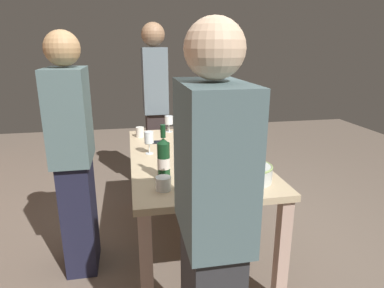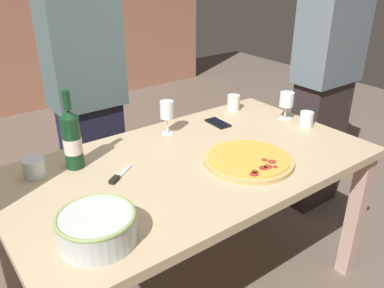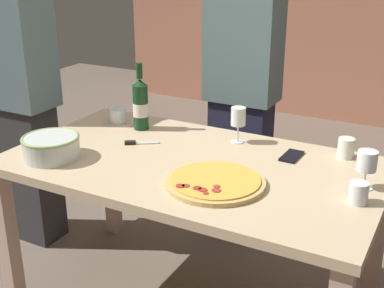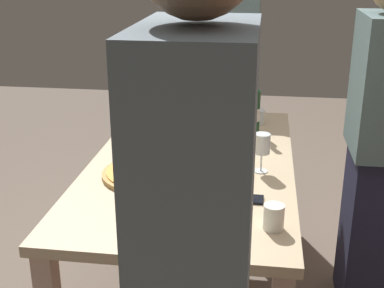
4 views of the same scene
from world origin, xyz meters
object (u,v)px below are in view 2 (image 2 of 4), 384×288
at_px(dining_table, 192,179).
at_px(wine_glass_by_bottle, 287,100).
at_px(wine_bottle, 72,139).
at_px(person_host, 88,101).
at_px(wine_glass_near_pizza, 167,111).
at_px(serving_bowl, 97,227).
at_px(cell_phone, 218,123).
at_px(person_guest_right, 326,76).
at_px(pizza_knife, 118,176).
at_px(pizza, 249,160).
at_px(cup_spare, 35,168).
at_px(cup_amber, 306,119).
at_px(cup_ceramic, 233,103).

height_order(dining_table, wine_glass_by_bottle, wine_glass_by_bottle).
distance_m(wine_bottle, person_host, 0.65).
bearing_deg(wine_glass_near_pizza, serving_bowl, -138.62).
relative_size(serving_bowl, cell_phone, 1.73).
bearing_deg(wine_glass_near_pizza, wine_bottle, -173.82).
distance_m(cell_phone, person_guest_right, 0.81).
bearing_deg(wine_glass_near_pizza, pizza_knife, -148.73).
bearing_deg(wine_bottle, person_host, 61.28).
distance_m(person_host, person_guest_right, 1.43).
bearing_deg(person_guest_right, serving_bowl, 5.45).
height_order(pizza, pizza_knife, pizza).
bearing_deg(wine_bottle, pizza_knife, -62.02).
bearing_deg(wine_bottle, wine_glass_by_bottle, -8.50).
distance_m(pizza, cup_spare, 0.89).
xyz_separation_m(cell_phone, person_guest_right, (0.80, -0.08, 0.14)).
xyz_separation_m(wine_bottle, cup_amber, (1.13, -0.31, -0.09)).
relative_size(pizza_knife, person_guest_right, 0.08).
bearing_deg(cup_ceramic, pizza_knife, -161.75).
distance_m(serving_bowl, cup_spare, 0.53).
xyz_separation_m(pizza, person_guest_right, (0.97, 0.33, 0.13)).
distance_m(pizza, cup_ceramic, 0.64).
relative_size(wine_glass_by_bottle, pizza_knife, 1.04).
xyz_separation_m(pizza, pizza_knife, (-0.51, 0.22, -0.01)).
height_order(wine_glass_near_pizza, person_host, person_host).
xyz_separation_m(wine_glass_by_bottle, person_guest_right, (0.46, 0.09, 0.04)).
distance_m(wine_glass_near_pizza, cup_spare, 0.67).
relative_size(pizza, serving_bowl, 1.57).
bearing_deg(person_guest_right, wine_bottle, -11.40).
distance_m(cup_amber, cell_phone, 0.46).
bearing_deg(wine_glass_near_pizza, cup_ceramic, 5.79).
bearing_deg(serving_bowl, cup_amber, 8.98).
bearing_deg(wine_glass_near_pizza, cup_spare, -177.11).
bearing_deg(cup_ceramic, person_guest_right, -17.66).
height_order(cup_amber, cup_spare, cup_amber).
height_order(dining_table, pizza, pizza).
xyz_separation_m(wine_glass_near_pizza, person_guest_right, (1.08, -0.14, 0.02)).
bearing_deg(wine_glass_by_bottle, wine_glass_near_pizza, 160.28).
xyz_separation_m(dining_table, serving_bowl, (-0.56, -0.25, 0.15)).
xyz_separation_m(cup_spare, cell_phone, (0.95, -0.02, -0.03)).
bearing_deg(cup_spare, wine_glass_near_pizza, 2.89).
height_order(pizza, person_host, person_host).
xyz_separation_m(wine_glass_near_pizza, cup_ceramic, (0.49, 0.05, -0.08)).
xyz_separation_m(cup_amber, person_host, (-0.82, 0.87, 0.03)).
bearing_deg(pizza_knife, wine_glass_near_pizza, 31.27).
relative_size(cup_ceramic, person_host, 0.05).
bearing_deg(pizza_knife, wine_glass_by_bottle, 1.22).
height_order(wine_bottle, wine_glass_near_pizza, wine_bottle).
bearing_deg(serving_bowl, dining_table, 24.30).
relative_size(cell_phone, person_host, 0.09).
xyz_separation_m(cup_ceramic, person_host, (-0.69, 0.46, 0.03)).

